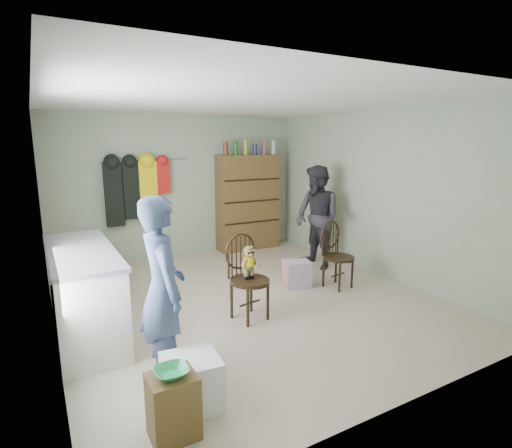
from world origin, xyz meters
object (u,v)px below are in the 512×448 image
chair_front (247,271)px  dresser (248,202)px  counter (84,292)px  chair_far (336,252)px

chair_front → dresser: 3.19m
counter → chair_far: bearing=-3.1°
counter → chair_far: size_ratio=1.98×
chair_front → counter: bearing=153.3°
counter → dresser: 3.96m
counter → chair_far: 3.28m
dresser → counter: bearing=-144.3°
chair_front → dresser: dresser is taller
chair_front → dresser: size_ratio=0.48×
counter → dresser: bearing=35.7°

